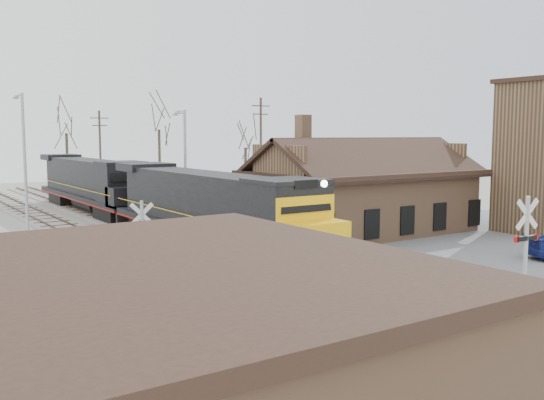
{
  "coord_description": "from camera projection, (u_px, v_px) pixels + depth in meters",
  "views": [
    {
      "loc": [
        -15.91,
        -18.3,
        6.65
      ],
      "look_at": [
        2.51,
        9.0,
        3.06
      ],
      "focal_mm": 40.0,
      "sensor_mm": 36.0,
      "label": 1
    }
  ],
  "objects": [
    {
      "name": "tree_e",
      "position": [
        245.0,
        140.0,
        66.04
      ],
      "size": [
        3.45,
        3.45,
        8.45
      ],
      "color": "#382D23",
      "rests_on": "ground"
    },
    {
      "name": "commercial_building",
      "position": [
        81.0,
        392.0,
        10.59
      ],
      "size": [
        12.4,
        10.4,
        4.3
      ],
      "color": "#9C6F50",
      "rests_on": "ground"
    },
    {
      "name": "depot",
      "position": [
        363.0,
        197.0,
        40.94
      ],
      "size": [
        15.2,
        9.31,
        7.9
      ],
      "color": "#9C6F50",
      "rests_on": "ground"
    },
    {
      "name": "locomotive_lead",
      "position": [
        213.0,
        210.0,
        33.57
      ],
      "size": [
        3.15,
        21.06,
        4.68
      ],
      "color": "black",
      "rests_on": "ground"
    },
    {
      "name": "crossbuck_far",
      "position": [
        143.0,
        248.0,
        25.67
      ],
      "size": [
        1.07,
        0.42,
        3.86
      ],
      "rotation": [
        0.0,
        0.0,
        2.82
      ],
      "color": "#A5A8AD",
      "rests_on": "ground"
    },
    {
      "name": "track_main",
      "position": [
        183.0,
        242.0,
        37.0
      ],
      "size": [
        3.4,
        90.0,
        0.24
      ],
      "color": "#A9A499",
      "rests_on": "ground"
    },
    {
      "name": "tree_c",
      "position": [
        66.0,
        123.0,
        66.51
      ],
      "size": [
        4.5,
        4.5,
        11.03
      ],
      "color": "#382D23",
      "rests_on": "ground"
    },
    {
      "name": "tree_d",
      "position": [
        159.0,
        119.0,
        66.13
      ],
      "size": [
        4.77,
        4.77,
        11.69
      ],
      "color": "#382D23",
      "rests_on": "ground"
    },
    {
      "name": "ground",
      "position": [
        344.0,
        298.0,
        24.65
      ],
      "size": [
        140.0,
        140.0,
        0.0
      ],
      "primitive_type": "plane",
      "color": "#A9A499",
      "rests_on": "ground"
    },
    {
      "name": "parking_lot",
      "position": [
        521.0,
        240.0,
        37.95
      ],
      "size": [
        22.0,
        26.0,
        0.03
      ],
      "primitive_type": "cube",
      "color": "#59595E",
      "rests_on": "ground"
    },
    {
      "name": "utility_pole_b",
      "position": [
        100.0,
        151.0,
        65.29
      ],
      "size": [
        2.0,
        0.24,
        9.16
      ],
      "color": "#382D23",
      "rests_on": "ground"
    },
    {
      "name": "crossbuck_near",
      "position": [
        525.0,
        260.0,
        22.14
      ],
      "size": [
        1.26,
        0.33,
        4.42
      ],
      "rotation": [
        0.0,
        0.0,
        -0.1
      ],
      "color": "#A5A8AD",
      "rests_on": "ground"
    },
    {
      "name": "track_siding",
      "position": [
        111.0,
        250.0,
        34.5
      ],
      "size": [
        3.4,
        90.0,
        0.24
      ],
      "color": "#A9A499",
      "rests_on": "ground"
    },
    {
      "name": "streetlight_b",
      "position": [
        184.0,
        159.0,
        47.09
      ],
      "size": [
        0.25,
        2.04,
        8.37
      ],
      "color": "#A5A8AD",
      "rests_on": "ground"
    },
    {
      "name": "locomotive_trailing",
      "position": [
        92.0,
        184.0,
        51.16
      ],
      "size": [
        3.15,
        21.06,
        4.43
      ],
      "color": "black",
      "rests_on": "ground"
    },
    {
      "name": "streetlight_c",
      "position": [
        185.0,
        152.0,
        56.26
      ],
      "size": [
        0.25,
        2.04,
        8.89
      ],
      "color": "#A5A8AD",
      "rests_on": "ground"
    },
    {
      "name": "road",
      "position": [
        344.0,
        298.0,
        24.64
      ],
      "size": [
        60.0,
        9.0,
        0.03
      ],
      "primitive_type": "cube",
      "color": "#59595E",
      "rests_on": "ground"
    },
    {
      "name": "streetlight_a",
      "position": [
        24.0,
        162.0,
        34.84
      ],
      "size": [
        0.25,
        2.04,
        8.98
      ],
      "color": "#A5A8AD",
      "rests_on": "ground"
    },
    {
      "name": "utility_pole_c",
      "position": [
        261.0,
        148.0,
        59.32
      ],
      "size": [
        2.0,
        0.24,
        10.18
      ],
      "color": "#382D23",
      "rests_on": "ground"
    }
  ]
}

